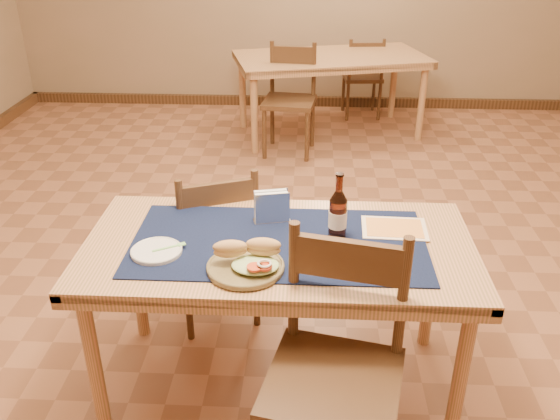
{
  "coord_description": "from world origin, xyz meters",
  "views": [
    {
      "loc": [
        0.11,
        -2.89,
        1.98
      ],
      "look_at": [
        0.0,
        -0.7,
        0.85
      ],
      "focal_mm": 38.0,
      "sensor_mm": 36.0,
      "label": 1
    }
  ],
  "objects_px": {
    "main_table": "(279,260)",
    "napkin_holder": "(272,207)",
    "chair_main_far": "(215,241)",
    "back_table": "(331,65)",
    "chair_main_near": "(336,369)",
    "beer_bottle": "(338,214)",
    "sandwich_plate": "(248,262)"
  },
  "relations": [
    {
      "from": "beer_bottle",
      "to": "chair_main_near",
      "type": "bearing_deg",
      "value": -91.12
    },
    {
      "from": "chair_main_near",
      "to": "chair_main_far",
      "type": "bearing_deg",
      "value": 121.21
    },
    {
      "from": "back_table",
      "to": "chair_main_far",
      "type": "xyz_separation_m",
      "value": [
        -0.65,
        -2.91,
        -0.2
      ]
    },
    {
      "from": "main_table",
      "to": "sandwich_plate",
      "type": "relative_size",
      "value": 5.4
    },
    {
      "from": "chair_main_near",
      "to": "napkin_holder",
      "type": "relative_size",
      "value": 5.95
    },
    {
      "from": "napkin_holder",
      "to": "chair_main_near",
      "type": "bearing_deg",
      "value": -67.8
    },
    {
      "from": "sandwich_plate",
      "to": "beer_bottle",
      "type": "xyz_separation_m",
      "value": [
        0.34,
        0.27,
        0.07
      ]
    },
    {
      "from": "main_table",
      "to": "beer_bottle",
      "type": "bearing_deg",
      "value": 13.2
    },
    {
      "from": "back_table",
      "to": "chair_main_near",
      "type": "bearing_deg",
      "value": -91.04
    },
    {
      "from": "chair_main_far",
      "to": "sandwich_plate",
      "type": "xyz_separation_m",
      "value": [
        0.25,
        -0.69,
        0.32
      ]
    },
    {
      "from": "main_table",
      "to": "back_table",
      "type": "bearing_deg",
      "value": 84.97
    },
    {
      "from": "beer_bottle",
      "to": "napkin_holder",
      "type": "bearing_deg",
      "value": 156.44
    },
    {
      "from": "chair_main_near",
      "to": "main_table",
      "type": "bearing_deg",
      "value": 115.5
    },
    {
      "from": "main_table",
      "to": "sandwich_plate",
      "type": "xyz_separation_m",
      "value": [
        -0.1,
        -0.21,
        0.12
      ]
    },
    {
      "from": "main_table",
      "to": "napkin_holder",
      "type": "distance_m",
      "value": 0.24
    },
    {
      "from": "main_table",
      "to": "back_table",
      "type": "relative_size",
      "value": 0.85
    },
    {
      "from": "sandwich_plate",
      "to": "napkin_holder",
      "type": "bearing_deg",
      "value": 80.39
    },
    {
      "from": "napkin_holder",
      "to": "main_table",
      "type": "bearing_deg",
      "value": -77.46
    },
    {
      "from": "beer_bottle",
      "to": "napkin_holder",
      "type": "height_order",
      "value": "beer_bottle"
    },
    {
      "from": "beer_bottle",
      "to": "napkin_holder",
      "type": "xyz_separation_m",
      "value": [
        -0.28,
        0.12,
        -0.04
      ]
    },
    {
      "from": "chair_main_far",
      "to": "napkin_holder",
      "type": "bearing_deg",
      "value": -44.02
    },
    {
      "from": "sandwich_plate",
      "to": "napkin_holder",
      "type": "xyz_separation_m",
      "value": [
        0.07,
        0.39,
        0.03
      ]
    },
    {
      "from": "back_table",
      "to": "chair_main_far",
      "type": "relative_size",
      "value": 2.1
    },
    {
      "from": "back_table",
      "to": "napkin_holder",
      "type": "bearing_deg",
      "value": -96.0
    },
    {
      "from": "chair_main_far",
      "to": "beer_bottle",
      "type": "distance_m",
      "value": 0.83
    },
    {
      "from": "chair_main_far",
      "to": "sandwich_plate",
      "type": "relative_size",
      "value": 3.02
    },
    {
      "from": "chair_main_far",
      "to": "back_table",
      "type": "bearing_deg",
      "value": 77.41
    },
    {
      "from": "chair_main_far",
      "to": "chair_main_near",
      "type": "xyz_separation_m",
      "value": [
        0.58,
        -0.96,
        0.05
      ]
    },
    {
      "from": "chair_main_far",
      "to": "chair_main_near",
      "type": "height_order",
      "value": "chair_main_near"
    },
    {
      "from": "main_table",
      "to": "napkin_holder",
      "type": "xyz_separation_m",
      "value": [
        -0.04,
        0.18,
        0.15
      ]
    },
    {
      "from": "sandwich_plate",
      "to": "chair_main_near",
      "type": "bearing_deg",
      "value": -38.95
    },
    {
      "from": "back_table",
      "to": "beer_bottle",
      "type": "relative_size",
      "value": 6.61
    }
  ]
}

